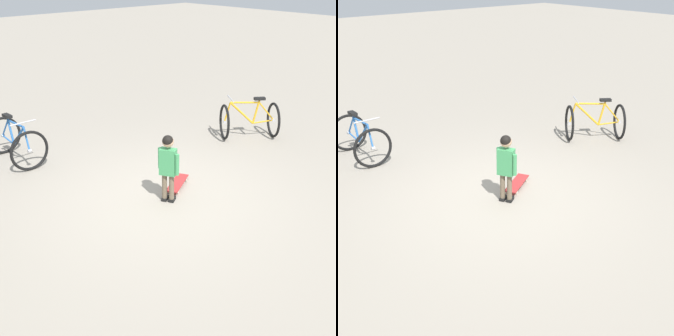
{
  "view_description": "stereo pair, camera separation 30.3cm",
  "coord_description": "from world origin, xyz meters",
  "views": [
    {
      "loc": [
        -4.47,
        4.04,
        3.29
      ],
      "look_at": [
        -0.12,
        0.06,
        0.55
      ],
      "focal_mm": 47.72,
      "sensor_mm": 36.0,
      "label": 1
    },
    {
      "loc": [
        -4.67,
        3.81,
        3.29
      ],
      "look_at": [
        -0.12,
        0.06,
        0.55
      ],
      "focal_mm": 47.72,
      "sensor_mm": 36.0,
      "label": 2
    }
  ],
  "objects": [
    {
      "name": "ground_plane",
      "position": [
        0.0,
        0.0,
        0.0
      ],
      "size": [
        50.0,
        50.0,
        0.0
      ],
      "primitive_type": "plane",
      "color": "#9E9384"
    },
    {
      "name": "skateboard",
      "position": [
        0.13,
        -0.38,
        0.06
      ],
      "size": [
        0.5,
        0.67,
        0.07
      ],
      "color": "#B22D2D",
      "rests_on": "ground"
    },
    {
      "name": "bicycle_mid",
      "position": [
        2.81,
        1.06,
        0.38
      ],
      "size": [
        1.08,
        0.73,
        0.85
      ],
      "color": "black",
      "rests_on": "ground"
    },
    {
      "name": "bicycle_near",
      "position": [
        0.75,
        -2.96,
        0.38
      ],
      "size": [
        1.2,
        1.28,
        0.85
      ],
      "color": "black",
      "rests_on": "ground"
    },
    {
      "name": "child_person",
      "position": [
        -0.12,
        0.06,
        0.66
      ],
      "size": [
        0.41,
        0.26,
        1.06
      ],
      "color": "brown",
      "rests_on": "ground"
    }
  ]
}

